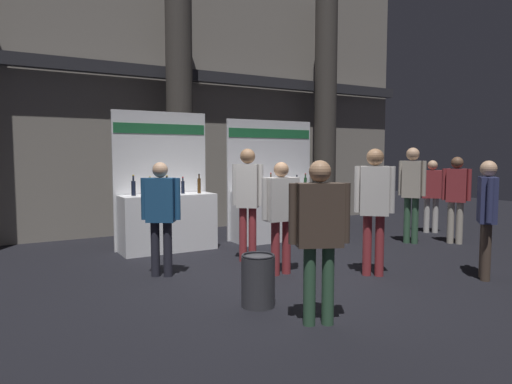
{
  "coord_description": "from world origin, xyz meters",
  "views": [
    {
      "loc": [
        -3.38,
        -5.37,
        1.7
      ],
      "look_at": [
        0.04,
        0.57,
        1.14
      ],
      "focal_mm": 32.04,
      "sensor_mm": 36.0,
      "label": 1
    }
  ],
  "objects_px": {
    "exhibitor_booth_0": "(167,216)",
    "visitor_2": "(281,208)",
    "trash_bin": "(258,280)",
    "visitor_1": "(319,227)",
    "visitor_6": "(487,210)",
    "exhibitor_booth_1": "(278,210)",
    "visitor_5": "(374,200)",
    "visitor_8": "(161,209)",
    "visitor_0": "(412,186)",
    "visitor_4": "(432,189)",
    "visitor_3": "(456,193)",
    "visitor_7": "(248,195)"
  },
  "relations": [
    {
      "from": "visitor_2",
      "to": "visitor_4",
      "type": "height_order",
      "value": "visitor_2"
    },
    {
      "from": "exhibitor_booth_1",
      "to": "visitor_4",
      "type": "xyz_separation_m",
      "value": [
        3.33,
        -1.01,
        0.35
      ]
    },
    {
      "from": "visitor_8",
      "to": "visitor_4",
      "type": "bearing_deg",
      "value": 36.55
    },
    {
      "from": "visitor_6",
      "to": "exhibitor_booth_1",
      "type": "bearing_deg",
      "value": -118.45
    },
    {
      "from": "visitor_1",
      "to": "exhibitor_booth_0",
      "type": "bearing_deg",
      "value": 115.4
    },
    {
      "from": "visitor_5",
      "to": "visitor_7",
      "type": "distance_m",
      "value": 1.98
    },
    {
      "from": "exhibitor_booth_1",
      "to": "visitor_3",
      "type": "relative_size",
      "value": 1.44
    },
    {
      "from": "visitor_1",
      "to": "visitor_6",
      "type": "distance_m",
      "value": 3.02
    },
    {
      "from": "visitor_1",
      "to": "trash_bin",
      "type": "bearing_deg",
      "value": 130.96
    },
    {
      "from": "visitor_2",
      "to": "visitor_7",
      "type": "xyz_separation_m",
      "value": [
        -0.03,
        0.93,
        0.11
      ]
    },
    {
      "from": "exhibitor_booth_1",
      "to": "visitor_4",
      "type": "distance_m",
      "value": 3.49
    },
    {
      "from": "visitor_2",
      "to": "visitor_6",
      "type": "xyz_separation_m",
      "value": [
        2.28,
        -1.6,
        0.0
      ]
    },
    {
      "from": "visitor_3",
      "to": "visitor_4",
      "type": "height_order",
      "value": "visitor_3"
    },
    {
      "from": "exhibitor_booth_1",
      "to": "visitor_3",
      "type": "xyz_separation_m",
      "value": [
        2.69,
        -2.08,
        0.37
      ]
    },
    {
      "from": "visitor_0",
      "to": "exhibitor_booth_1",
      "type": "bearing_deg",
      "value": -160.78
    },
    {
      "from": "visitor_1",
      "to": "visitor_2",
      "type": "bearing_deg",
      "value": 91.81
    },
    {
      "from": "exhibitor_booth_0",
      "to": "visitor_1",
      "type": "bearing_deg",
      "value": -88.32
    },
    {
      "from": "visitor_2",
      "to": "visitor_3",
      "type": "distance_m",
      "value": 4.13
    },
    {
      "from": "trash_bin",
      "to": "visitor_8",
      "type": "distance_m",
      "value": 1.96
    },
    {
      "from": "exhibitor_booth_1",
      "to": "visitor_8",
      "type": "bearing_deg",
      "value": -151.88
    },
    {
      "from": "trash_bin",
      "to": "visitor_7",
      "type": "xyz_separation_m",
      "value": [
        0.95,
        1.95,
        0.77
      ]
    },
    {
      "from": "trash_bin",
      "to": "visitor_3",
      "type": "height_order",
      "value": "visitor_3"
    },
    {
      "from": "visitor_2",
      "to": "visitor_4",
      "type": "xyz_separation_m",
      "value": [
        4.75,
        1.3,
        -0.01
      ]
    },
    {
      "from": "visitor_0",
      "to": "exhibitor_booth_0",
      "type": "bearing_deg",
      "value": -143.41
    },
    {
      "from": "visitor_3",
      "to": "trash_bin",
      "type": "bearing_deg",
      "value": -108.75
    },
    {
      "from": "visitor_1",
      "to": "visitor_4",
      "type": "bearing_deg",
      "value": 53.27
    },
    {
      "from": "trash_bin",
      "to": "visitor_3",
      "type": "bearing_deg",
      "value": 13.84
    },
    {
      "from": "visitor_5",
      "to": "visitor_0",
      "type": "bearing_deg",
      "value": -107.36
    },
    {
      "from": "visitor_1",
      "to": "visitor_5",
      "type": "bearing_deg",
      "value": 55.02
    },
    {
      "from": "visitor_1",
      "to": "visitor_8",
      "type": "distance_m",
      "value": 2.67
    },
    {
      "from": "visitor_3",
      "to": "visitor_6",
      "type": "bearing_deg",
      "value": -77.68
    },
    {
      "from": "visitor_3",
      "to": "visitor_7",
      "type": "relative_size",
      "value": 0.92
    },
    {
      "from": "exhibitor_booth_1",
      "to": "visitor_5",
      "type": "height_order",
      "value": "exhibitor_booth_1"
    },
    {
      "from": "trash_bin",
      "to": "exhibitor_booth_0",
      "type": "bearing_deg",
      "value": 88.0
    },
    {
      "from": "visitor_7",
      "to": "trash_bin",
      "type": "bearing_deg",
      "value": 103.97
    },
    {
      "from": "visitor_4",
      "to": "visitor_8",
      "type": "bearing_deg",
      "value": -137.2
    },
    {
      "from": "exhibitor_booth_1",
      "to": "visitor_0",
      "type": "height_order",
      "value": "exhibitor_booth_1"
    },
    {
      "from": "visitor_2",
      "to": "visitor_6",
      "type": "bearing_deg",
      "value": -36.15
    },
    {
      "from": "visitor_0",
      "to": "trash_bin",
      "type": "bearing_deg",
      "value": -100.13
    },
    {
      "from": "visitor_6",
      "to": "visitor_7",
      "type": "distance_m",
      "value": 3.43
    },
    {
      "from": "exhibitor_booth_0",
      "to": "visitor_8",
      "type": "relative_size",
      "value": 1.55
    },
    {
      "from": "visitor_0",
      "to": "visitor_4",
      "type": "xyz_separation_m",
      "value": [
        1.34,
        0.62,
        -0.15
      ]
    },
    {
      "from": "trash_bin",
      "to": "visitor_6",
      "type": "relative_size",
      "value": 0.36
    },
    {
      "from": "visitor_0",
      "to": "visitor_6",
      "type": "distance_m",
      "value": 2.55
    },
    {
      "from": "visitor_4",
      "to": "visitor_0",
      "type": "bearing_deg",
      "value": -117.23
    },
    {
      "from": "visitor_1",
      "to": "visitor_7",
      "type": "xyz_separation_m",
      "value": [
        0.7,
        2.74,
        0.08
      ]
    },
    {
      "from": "exhibitor_booth_1",
      "to": "visitor_6",
      "type": "distance_m",
      "value": 4.02
    },
    {
      "from": "trash_bin",
      "to": "visitor_1",
      "type": "bearing_deg",
      "value": -72.76
    },
    {
      "from": "exhibitor_booth_0",
      "to": "visitor_2",
      "type": "height_order",
      "value": "exhibitor_booth_0"
    },
    {
      "from": "visitor_3",
      "to": "visitor_7",
      "type": "bearing_deg",
      "value": -132.15
    }
  ]
}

